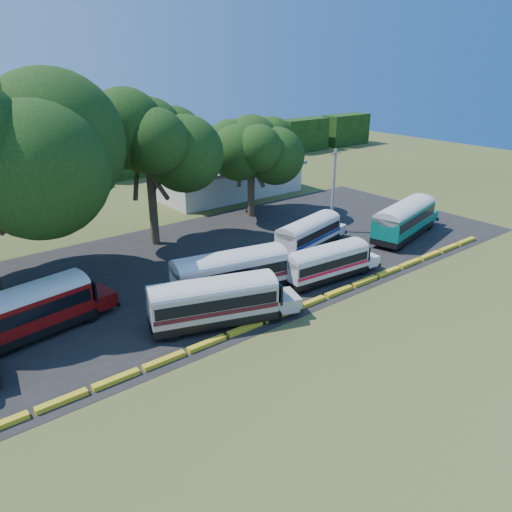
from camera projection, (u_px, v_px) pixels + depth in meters
ground at (272, 329)px, 33.09m from camera, size 160.00×160.00×0.00m
asphalt_strip at (190, 269)px, 42.39m from camera, size 64.00×24.00×0.02m
curb at (263, 322)px, 33.76m from camera, size 53.70×0.45×0.30m
terminal_building at (229, 179)px, 64.53m from camera, size 19.00×9.00×4.00m
treeline_backdrop at (42, 167)px, 66.90m from camera, size 130.00×4.00×6.00m
bus_red at (23, 310)px, 31.30m from camera, size 11.01×4.30×3.53m
bus_cream_west at (216, 299)px, 32.98m from camera, size 10.53×5.70×3.38m
bus_cream_east at (233, 271)px, 37.26m from camera, size 10.85×4.68×3.47m
bus_white_red at (327, 261)px, 39.78m from camera, size 9.16×2.96×2.96m
bus_white_blue at (310, 232)px, 46.17m from camera, size 9.55×4.41×3.05m
bus_teal at (405, 218)px, 49.10m from camera, size 11.39×5.24×3.64m
tree_center at (147, 136)px, 44.53m from camera, size 9.30×9.30×13.68m
tree_east at (251, 144)px, 53.69m from camera, size 8.46×8.46×11.20m
utility_pole at (333, 190)px, 50.02m from camera, size 1.60×0.30×8.48m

